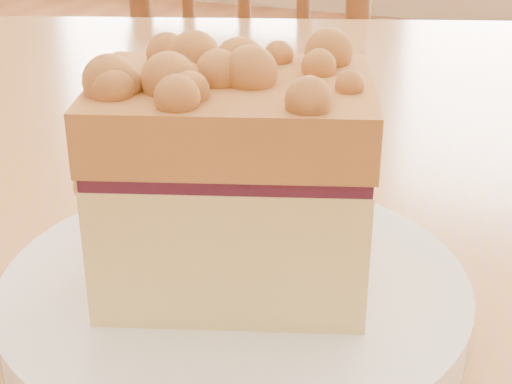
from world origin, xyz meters
TOP-DOWN VIEW (x-y plane):
  - cafe_table_main at (-0.13, 0.19)m, footprint 1.45×1.18m
  - cafe_chair_main at (-0.19, 0.88)m, footprint 0.40×0.40m
  - plate at (0.08, 0.03)m, footprint 0.23×0.23m
  - cake_slice at (0.08, 0.03)m, footprint 0.15×0.12m

SIDE VIEW (x-z plane):
  - cafe_chair_main at x=-0.19m, z-range 0.00..0.88m
  - cafe_table_main at x=-0.13m, z-range 0.28..1.03m
  - plate at x=0.08m, z-range 0.75..0.77m
  - cake_slice at x=0.08m, z-range 0.77..0.88m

